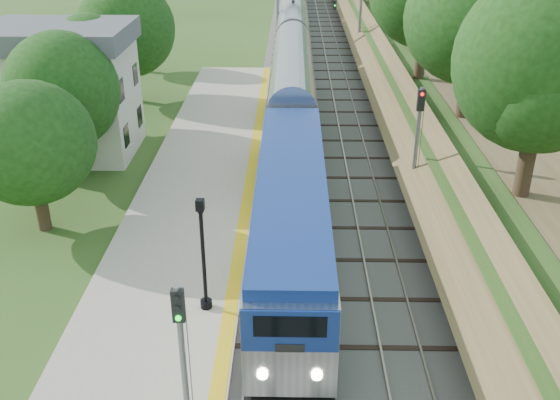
{
  "coord_description": "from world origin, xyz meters",
  "views": [
    {
      "loc": [
        0.01,
        -6.98,
        15.06
      ],
      "look_at": [
        -0.5,
        17.66,
        2.8
      ],
      "focal_mm": 40.0,
      "sensor_mm": 36.0,
      "label": 1
    }
  ],
  "objects_px": {
    "station_building": "(65,90)",
    "signal_gantry": "(319,9)",
    "train": "(293,16)",
    "signal_platform": "(183,354)",
    "lamppost_far": "(204,261)",
    "signal_farside": "(417,137)"
  },
  "relations": [
    {
      "from": "signal_platform",
      "to": "station_building",
      "type": "bearing_deg",
      "value": 114.98
    },
    {
      "from": "lamppost_far",
      "to": "signal_platform",
      "type": "distance_m",
      "value": 6.98
    },
    {
      "from": "station_building",
      "to": "signal_gantry",
      "type": "xyz_separation_m",
      "value": [
        16.47,
        24.99,
        0.73
      ]
    },
    {
      "from": "signal_gantry",
      "to": "lamppost_far",
      "type": "xyz_separation_m",
      "value": [
        -5.77,
        -41.98,
        -2.33
      ]
    },
    {
      "from": "station_building",
      "to": "signal_gantry",
      "type": "relative_size",
      "value": 1.02
    },
    {
      "from": "train",
      "to": "lamppost_far",
      "type": "relative_size",
      "value": 25.21
    },
    {
      "from": "train",
      "to": "lamppost_far",
      "type": "height_order",
      "value": "lamppost_far"
    },
    {
      "from": "station_building",
      "to": "lamppost_far",
      "type": "height_order",
      "value": "station_building"
    },
    {
      "from": "signal_platform",
      "to": "signal_farside",
      "type": "distance_m",
      "value": 18.36
    },
    {
      "from": "station_building",
      "to": "train",
      "type": "xyz_separation_m",
      "value": [
        14.0,
        36.06,
        -1.85
      ]
    },
    {
      "from": "lamppost_far",
      "to": "signal_gantry",
      "type": "bearing_deg",
      "value": 82.18
    },
    {
      "from": "lamppost_far",
      "to": "signal_platform",
      "type": "height_order",
      "value": "signal_platform"
    },
    {
      "from": "signal_gantry",
      "to": "train",
      "type": "relative_size",
      "value": 0.07
    },
    {
      "from": "signal_gantry",
      "to": "signal_farside",
      "type": "xyz_separation_m",
      "value": [
        3.73,
        -32.87,
        -0.71
      ]
    },
    {
      "from": "signal_gantry",
      "to": "lamppost_far",
      "type": "distance_m",
      "value": 42.44
    },
    {
      "from": "signal_gantry",
      "to": "signal_platform",
      "type": "distance_m",
      "value": 49.12
    },
    {
      "from": "station_building",
      "to": "signal_gantry",
      "type": "height_order",
      "value": "station_building"
    },
    {
      "from": "signal_gantry",
      "to": "train",
      "type": "xyz_separation_m",
      "value": [
        -2.47,
        11.06,
        -2.58
      ]
    },
    {
      "from": "signal_platform",
      "to": "signal_gantry",
      "type": "bearing_deg",
      "value": 83.72
    },
    {
      "from": "signal_farside",
      "to": "signal_platform",
      "type": "bearing_deg",
      "value": -119.72
    },
    {
      "from": "lamppost_far",
      "to": "signal_platform",
      "type": "relative_size",
      "value": 0.84
    },
    {
      "from": "signal_farside",
      "to": "signal_gantry",
      "type": "bearing_deg",
      "value": 96.47
    }
  ]
}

